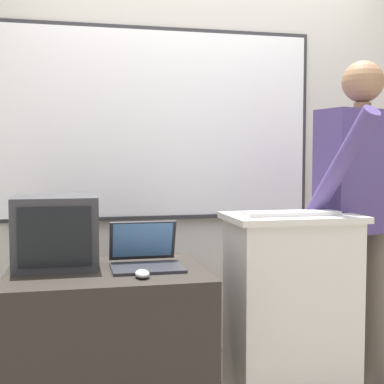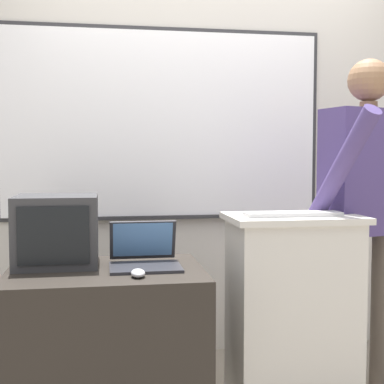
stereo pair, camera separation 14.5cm
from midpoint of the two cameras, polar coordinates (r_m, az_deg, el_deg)
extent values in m
cube|color=beige|center=(3.49, -0.70, 5.50)|extent=(6.40, 0.12, 2.74)
cube|color=#2D2D30|center=(3.38, -5.20, 7.23)|extent=(2.02, 0.02, 1.20)
cube|color=white|center=(3.38, -5.19, 7.24)|extent=(1.97, 0.02, 1.15)
cube|color=#2D2D30|center=(3.38, -5.09, -2.75)|extent=(1.78, 0.04, 0.02)
cube|color=beige|center=(2.74, 8.93, -12.99)|extent=(0.59, 0.39, 0.95)
cube|color=beige|center=(2.64, 9.04, -2.69)|extent=(0.64, 0.42, 0.03)
cube|color=#28231E|center=(2.55, -10.62, -16.57)|extent=(0.88, 0.65, 0.76)
cylinder|color=brown|center=(2.98, 14.12, -12.55)|extent=(0.13, 0.13, 0.86)
cylinder|color=brown|center=(3.16, 17.76, -11.70)|extent=(0.13, 0.13, 0.86)
cube|color=#473870|center=(2.96, 16.26, 2.11)|extent=(0.52, 0.34, 0.65)
cylinder|color=#8C6647|center=(2.97, 16.38, 8.75)|extent=(0.09, 0.09, 0.04)
sphere|color=#8C6647|center=(2.98, 16.43, 11.23)|extent=(0.22, 0.22, 0.22)
cylinder|color=#473870|center=(2.61, 14.08, 2.86)|extent=(0.20, 0.45, 0.54)
cube|color=#28282D|center=(2.44, -6.52, -8.05)|extent=(0.32, 0.25, 0.01)
cube|color=#28282D|center=(2.57, -6.90, -5.15)|extent=(0.31, 0.08, 0.19)
cube|color=#598CCC|center=(2.57, -6.89, -5.11)|extent=(0.28, 0.06, 0.17)
cube|color=silver|center=(2.58, 9.05, -2.28)|extent=(0.46, 0.12, 0.02)
ellipsoid|color=#BCBCC1|center=(2.27, -7.17, -8.66)|extent=(0.06, 0.10, 0.03)
cube|color=#333335|center=(2.55, -15.88, -4.06)|extent=(0.37, 0.35, 0.33)
cube|color=black|center=(2.38, -16.13, -4.63)|extent=(0.31, 0.01, 0.25)
camera|label=1|loc=(0.07, -91.63, -0.11)|focal=50.00mm
camera|label=2|loc=(0.07, 88.37, 0.11)|focal=50.00mm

